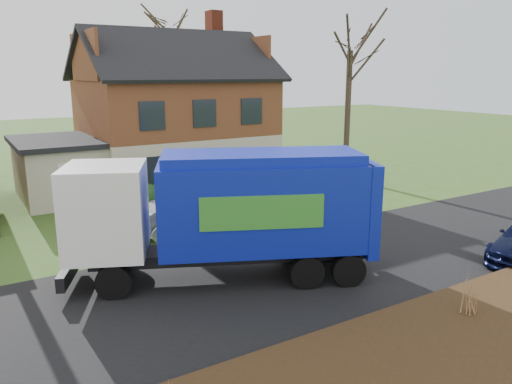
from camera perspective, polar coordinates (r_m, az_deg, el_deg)
ground at (r=15.32m, az=4.51°, el=-9.13°), size 120.00×120.00×0.00m
road at (r=15.32m, az=4.51°, el=-9.09°), size 80.00×7.00×0.02m
mulch_verge at (r=11.84m, az=20.37°, el=-16.38°), size 80.00×3.50×0.30m
main_house at (r=27.23m, az=-10.28°, el=9.37°), size 12.95×8.95×9.26m
garbage_truck at (r=14.19m, az=-3.05°, el=-1.80°), size 8.87×5.67×3.72m
silver_sedan at (r=18.64m, az=-7.14°, el=-2.72°), size 4.58×2.55×1.43m
tree_front_east at (r=28.40m, az=10.82°, el=17.92°), size 3.63×3.63×10.08m
tree_back at (r=37.06m, az=-9.46°, el=19.22°), size 3.68×3.68×11.64m
grass_clump_mid at (r=13.04m, az=23.18°, el=-10.75°), size 0.33×0.28×0.93m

